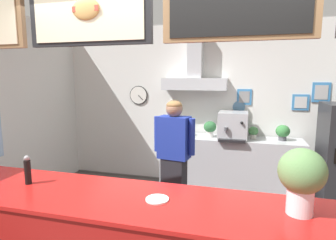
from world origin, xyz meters
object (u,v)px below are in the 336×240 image
(pepper_grinder, at_px, (28,170))
(espresso_machine, at_px, (233,126))
(condiment_plate, at_px, (157,199))
(basil_vase, at_px, (302,177))
(potted_basil, at_px, (253,132))
(shop_worker, at_px, (174,160))
(potted_thyme, at_px, (183,128))
(potted_oregano, at_px, (283,132))
(potted_sage, at_px, (210,128))

(pepper_grinder, bearing_deg, espresso_machine, 60.05)
(condiment_plate, bearing_deg, basil_vase, 2.74)
(potted_basil, xyz_separation_m, pepper_grinder, (-1.86, -2.75, 0.10))
(shop_worker, xyz_separation_m, potted_thyme, (-0.16, 1.28, 0.18))
(potted_oregano, xyz_separation_m, basil_vase, (-0.22, -2.72, 0.20))
(potted_basil, bearing_deg, pepper_grinder, -124.18)
(shop_worker, height_order, potted_basil, shop_worker)
(espresso_machine, xyz_separation_m, pepper_grinder, (-1.55, -2.68, 0.00))
(espresso_machine, height_order, potted_sage, espresso_machine)
(shop_worker, xyz_separation_m, potted_oregano, (1.40, 1.32, 0.18))
(potted_sage, bearing_deg, potted_thyme, -179.79)
(shop_worker, bearing_deg, potted_thyme, -74.12)
(shop_worker, bearing_deg, potted_oregano, -127.74)
(potted_basil, xyz_separation_m, basil_vase, (0.22, -2.72, 0.23))
(espresso_machine, relative_size, potted_oregano, 2.25)
(condiment_plate, bearing_deg, pepper_grinder, 179.02)
(basil_vase, height_order, pepper_grinder, basil_vase)
(basil_vase, relative_size, pepper_grinder, 1.79)
(basil_vase, bearing_deg, shop_worker, 130.42)
(potted_basil, height_order, potted_sage, potted_sage)
(shop_worker, distance_m, espresso_machine, 1.45)
(shop_worker, relative_size, potted_thyme, 6.73)
(potted_oregano, distance_m, potted_thyme, 1.56)
(potted_thyme, bearing_deg, potted_basil, 2.50)
(potted_thyme, height_order, pepper_grinder, pepper_grinder)
(potted_thyme, distance_m, pepper_grinder, 2.80)
(potted_sage, height_order, basil_vase, basil_vase)
(espresso_machine, xyz_separation_m, potted_sage, (-0.36, 0.01, -0.06))
(potted_oregano, bearing_deg, shop_worker, -136.64)
(potted_sage, height_order, pepper_grinder, pepper_grinder)
(potted_sage, xyz_separation_m, basil_vase, (0.90, -2.67, 0.19))
(potted_sage, relative_size, potted_thyme, 1.09)
(basil_vase, bearing_deg, potted_basil, 94.59)
(potted_sage, relative_size, pepper_grinder, 1.08)
(condiment_plate, distance_m, pepper_grinder, 1.14)
(potted_oregano, height_order, pepper_grinder, pepper_grinder)
(potted_basil, height_order, pepper_grinder, pepper_grinder)
(potted_sage, bearing_deg, potted_basil, 3.98)
(potted_thyme, distance_m, condiment_plate, 2.74)
(espresso_machine, bearing_deg, shop_worker, -117.17)
(pepper_grinder, bearing_deg, condiment_plate, -0.98)
(shop_worker, distance_m, potted_oregano, 1.94)
(potted_basil, distance_m, potted_oregano, 0.44)
(potted_basil, distance_m, basil_vase, 2.74)
(potted_oregano, relative_size, pepper_grinder, 1.00)
(potted_oregano, relative_size, potted_sage, 0.93)
(potted_oregano, bearing_deg, pepper_grinder, -129.97)
(potted_thyme, bearing_deg, pepper_grinder, -105.35)
(potted_sage, height_order, condiment_plate, potted_sage)
(condiment_plate, bearing_deg, potted_thyme, 98.16)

